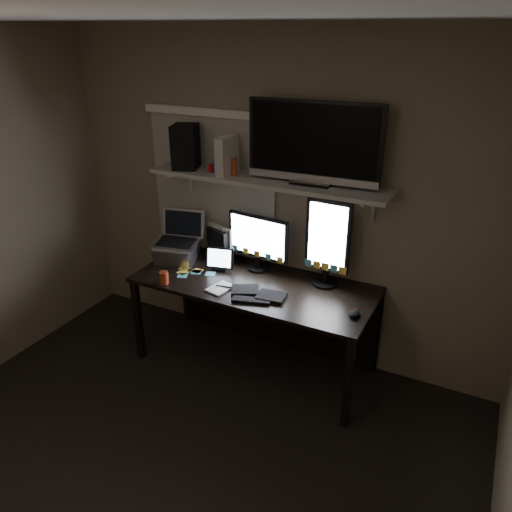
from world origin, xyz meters
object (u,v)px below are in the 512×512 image
Objects in this scene: keyboard at (258,293)px; cup at (164,278)px; tablet at (220,259)px; monitor_landscape at (258,243)px; laptop at (176,238)px; desk at (261,296)px; mouse at (354,313)px; monitor_portrait at (328,243)px; speaker at (186,147)px; tv at (314,143)px; game_console at (227,155)px.

cup is (-0.70, -0.16, 0.04)m from keyboard.
tablet reaches higher than keyboard.
monitor_landscape is at bearing 99.96° from keyboard.
desk is at bearing -7.83° from laptop.
mouse reaches higher than keyboard.
keyboard is at bearing -132.25° from monitor_portrait.
tablet is (-0.33, -0.05, 0.27)m from desk.
cup is at bearing -137.60° from tablet.
laptop is (-0.73, -0.06, 0.37)m from desk.
tv is at bearing -17.15° from speaker.
mouse is 0.33× the size of speaker.
laptop is 1.36m from tv.
speaker is (-1.01, -0.04, -0.11)m from tv.
keyboard is at bearing -178.02° from mouse.
cup is 0.30× the size of speaker.
tv is at bearing -4.34° from laptop.
monitor_portrait is at bearing 11.19° from desk.
desk is at bearing -7.84° from game_console.
laptop reaches higher than tablet.
monitor_portrait is at bearing -17.46° from speaker.
speaker is (-0.67, 0.06, 1.09)m from desk.
game_console is at bearing 164.48° from mouse.
laptop is at bearing 167.95° from tablet.
game_console is at bearing -178.75° from tv.
game_console reaches higher than mouse.
desk is 4.37× the size of keyboard.
monitor_portrait reaches higher than desk.
game_console is at bearing 2.25° from laptop.
speaker reaches higher than monitor_portrait.
keyboard is (-0.37, -0.37, -0.32)m from monitor_portrait.
keyboard is at bearing -67.80° from desk.
desk is 8.19× the size of tablet.
game_console is at bearing 125.45° from keyboard.
monitor_portrait is at bearing 4.95° from game_console.
desk is 0.76m from cup.
desk is 18.51× the size of cup.
keyboard is 0.50m from tablet.
tablet is (-1.13, 0.19, 0.08)m from mouse.
game_console is at bearing -20.25° from speaker.
monitor_portrait is 3.02× the size of tablet.
speaker is (-1.15, -0.04, 0.58)m from monitor_portrait.
tablet reaches higher than cup.
mouse is 0.12× the size of tv.
tablet is at bearing -36.97° from speaker.
monitor_portrait is (0.48, 0.10, 0.51)m from desk.
keyboard is 1.24m from speaker.
game_console is (-0.42, 0.32, 0.87)m from keyboard.
monitor_portrait is at bearing 6.15° from monitor_landscape.
laptop is 1.21× the size of speaker.
tv reaches higher than mouse.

